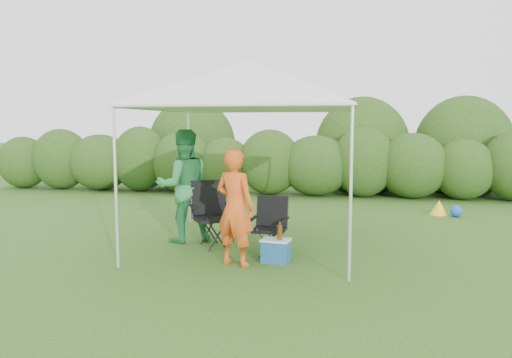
% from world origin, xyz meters
% --- Properties ---
extents(ground, '(70.00, 70.00, 0.00)m').
position_xyz_m(ground, '(0.00, 0.00, 0.00)').
color(ground, '#38621F').
extents(hedge, '(17.29, 1.53, 1.80)m').
position_xyz_m(hedge, '(0.11, 6.00, 0.83)').
color(hedge, '#2D4F18').
rests_on(hedge, ground).
extents(canopy, '(3.10, 3.10, 2.83)m').
position_xyz_m(canopy, '(0.00, 0.50, 2.46)').
color(canopy, silver).
rests_on(canopy, ground).
extents(chair_right, '(0.53, 0.49, 0.83)m').
position_xyz_m(chair_right, '(0.37, 0.06, 0.47)').
color(chair_right, black).
rests_on(chair_right, ground).
extents(chair_left, '(0.79, 0.77, 1.01)m').
position_xyz_m(chair_left, '(-0.61, 0.35, 0.57)').
color(chair_left, black).
rests_on(chair_left, ground).
extents(man, '(0.67, 0.55, 1.57)m').
position_xyz_m(man, '(-0.00, -0.60, 0.78)').
color(man, '#DF5319').
rests_on(man, ground).
extents(woman, '(1.09, 1.02, 1.79)m').
position_xyz_m(woman, '(-1.12, 0.56, 0.90)').
color(woman, '#2D8C49').
rests_on(woman, ground).
extents(cooler, '(0.42, 0.33, 0.32)m').
position_xyz_m(cooler, '(0.51, -0.38, 0.16)').
color(cooler, '#1E5189').
rests_on(cooler, ground).
extents(bottle, '(0.07, 0.07, 0.25)m').
position_xyz_m(bottle, '(0.57, -0.42, 0.45)').
color(bottle, '#592D0C').
rests_on(bottle, cooler).
extents(lawn_toy, '(0.60, 0.50, 0.30)m').
position_xyz_m(lawn_toy, '(3.39, 3.70, 0.14)').
color(lawn_toy, yellow).
rests_on(lawn_toy, ground).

